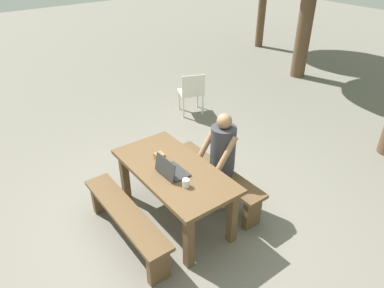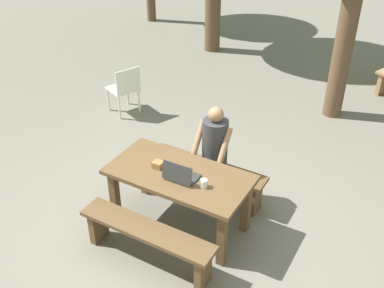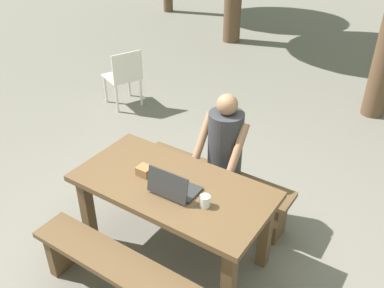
{
  "view_description": "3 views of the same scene",
  "coord_description": "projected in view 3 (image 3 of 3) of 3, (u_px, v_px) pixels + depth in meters",
  "views": [
    {
      "loc": [
        2.82,
        -1.85,
        3.13
      ],
      "look_at": [
        0.02,
        0.25,
        1.0
      ],
      "focal_mm": 33.3,
      "sensor_mm": 36.0,
      "label": 1
    },
    {
      "loc": [
        2.18,
        -3.49,
        3.75
      ],
      "look_at": [
        0.02,
        0.25,
        1.0
      ],
      "focal_mm": 42.94,
      "sensor_mm": 36.0,
      "label": 2
    },
    {
      "loc": [
        1.6,
        -2.14,
        2.81
      ],
      "look_at": [
        0.02,
        0.25,
        1.0
      ],
      "focal_mm": 39.56,
      "sensor_mm": 36.0,
      "label": 3
    }
  ],
  "objects": [
    {
      "name": "bench_far",
      "position": [
        214.0,
        183.0,
        4.04
      ],
      "size": [
        1.55,
        0.3,
        0.46
      ],
      "color": "brown",
      "rests_on": "ground"
    },
    {
      "name": "small_pouch",
      "position": [
        145.0,
        171.0,
        3.44
      ],
      "size": [
        0.11,
        0.1,
        0.08
      ],
      "color": "olive",
      "rests_on": "picnic_table_front"
    },
    {
      "name": "bench_near",
      "position": [
        121.0,
        274.0,
        3.11
      ],
      "size": [
        1.55,
        0.3,
        0.46
      ],
      "color": "brown",
      "rests_on": "ground"
    },
    {
      "name": "laptop",
      "position": [
        173.0,
        187.0,
        3.23
      ],
      "size": [
        0.36,
        0.27,
        0.23
      ],
      "rotation": [
        0.0,
        0.0,
        3.16
      ],
      "color": "#2D2D2D",
      "rests_on": "picnic_table_front"
    },
    {
      "name": "picnic_table_front",
      "position": [
        173.0,
        196.0,
        3.42
      ],
      "size": [
        1.61,
        0.81,
        0.75
      ],
      "color": "brown",
      "rests_on": "ground"
    },
    {
      "name": "plastic_chair",
      "position": [
        124.0,
        76.0,
        5.9
      ],
      "size": [
        0.58,
        0.58,
        0.84
      ],
      "rotation": [
        0.0,
        0.0,
        4.32
      ],
      "color": "silver",
      "rests_on": "ground"
    },
    {
      "name": "ground_plane",
      "position": [
        175.0,
        251.0,
        3.76
      ],
      "size": [
        30.0,
        30.0,
        0.0
      ],
      "primitive_type": "plane",
      "color": "slate"
    },
    {
      "name": "person_seated",
      "position": [
        223.0,
        151.0,
        3.75
      ],
      "size": [
        0.42,
        0.41,
        1.29
      ],
      "color": "#333847",
      "rests_on": "ground"
    },
    {
      "name": "coffee_mug",
      "position": [
        205.0,
        201.0,
        3.11
      ],
      "size": [
        0.08,
        0.08,
        0.09
      ],
      "color": "white",
      "rests_on": "picnic_table_front"
    }
  ]
}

